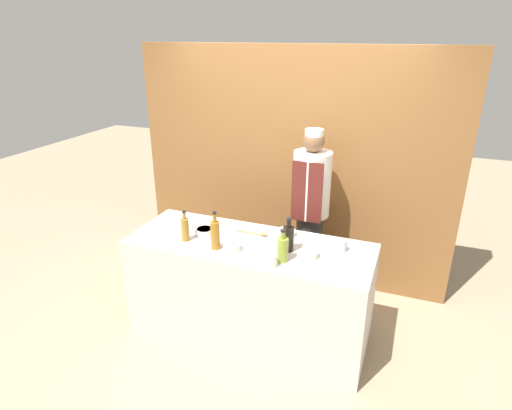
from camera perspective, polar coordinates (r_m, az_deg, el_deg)
name	(u,v)px	position (r m, az deg, el deg)	size (l,w,h in m)	color
ground_plane	(250,331)	(4.02, -0.82, -16.40)	(14.00, 14.00, 0.00)	tan
cabinet_wall	(292,168)	(4.43, 4.77, 4.98)	(3.27, 0.18, 2.40)	brown
counter	(250,289)	(3.76, -0.86, -11.10)	(2.03, 0.76, 0.89)	beige
sauce_bowl_brown	(286,232)	(3.67, 4.03, -3.64)	(0.16, 0.16, 0.04)	silver
sauce_bowl_purple	(309,253)	(3.34, 7.14, -6.41)	(0.14, 0.14, 0.06)	silver
sauce_bowl_white	(232,246)	(3.42, -3.21, -5.52)	(0.14, 0.14, 0.05)	silver
sauce_bowl_orange	(205,231)	(3.69, -6.85, -3.47)	(0.17, 0.17, 0.05)	silver
cutting_board	(175,227)	(3.85, -10.71, -2.94)	(0.31, 0.24, 0.02)	white
bottle_oil	(282,249)	(3.23, 3.55, -5.84)	(0.09, 0.09, 0.26)	olive
bottle_amber	(215,234)	(3.41, -5.46, -3.90)	(0.07, 0.07, 0.32)	#9E661E
bottle_vinegar	(185,229)	(3.58, -9.44, -3.16)	(0.07, 0.07, 0.27)	olive
bottle_soy	(288,238)	(3.37, 4.33, -4.41)	(0.09, 0.09, 0.28)	black
cup_steel	(342,245)	(3.46, 11.38, -5.30)	(0.08, 0.08, 0.09)	#B7B7BC
cup_cream	(272,261)	(3.18, 2.18, -7.50)	(0.07, 0.07, 0.08)	silver
wooden_spoon	(257,233)	(3.66, 0.17, -3.80)	(0.28, 0.05, 0.03)	#B2844C
chef_center	(310,211)	(4.07, 7.23, -0.82)	(0.35, 0.35, 1.71)	#28282D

